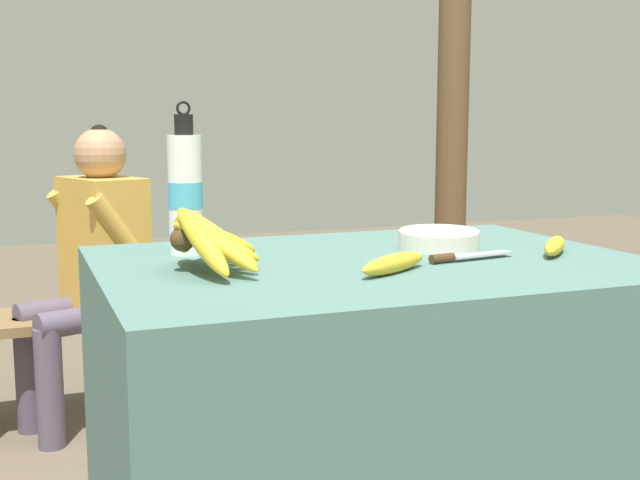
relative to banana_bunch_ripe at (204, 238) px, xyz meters
The scene contains 11 objects.
market_counter 0.58m from the banana_bunch_ripe, ahead, with size 1.13×0.83×0.79m.
banana_bunch_ripe is the anchor object (origin of this frame).
serving_bowl 0.57m from the banana_bunch_ripe, ahead, with size 0.19×0.19×0.05m.
water_bottle 0.23m from the banana_bunch_ripe, 87.65° to the left, with size 0.08×0.08×0.33m.
loose_banana_front 0.37m from the banana_bunch_ripe, 24.35° to the right, with size 0.19×0.14×0.04m.
loose_banana_side 0.77m from the banana_bunch_ripe, ahead, with size 0.16×0.16×0.04m.
knife 0.53m from the banana_bunch_ripe, ahead, with size 0.21×0.06×0.02m.
wooden_bench 1.51m from the banana_bunch_ripe, 81.28° to the left, with size 1.62×0.32×0.41m.
seated_vendor 1.38m from the banana_bunch_ripe, 93.99° to the left, with size 0.47×0.43×1.07m.
banana_bunch_green 1.61m from the banana_bunch_ripe, 63.57° to the left, with size 0.18×0.29×0.15m.
support_post_far 2.33m from the banana_bunch_ripe, 47.86° to the left, with size 0.14×0.14×2.58m.
Camera 1 is at (-0.70, -1.51, 1.08)m, focal length 45.00 mm.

